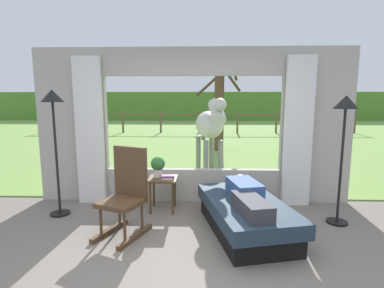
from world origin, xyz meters
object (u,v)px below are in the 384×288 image
Objects in this scene: reclining_person at (246,194)px; book_stack at (168,177)px; recliner_sofa at (245,215)px; potted_plant at (158,165)px; floor_lamp_right at (345,121)px; horse at (210,126)px; pasture_tree at (220,108)px; side_table at (163,184)px; rocking_chair at (126,192)px; floor_lamp_left at (53,115)px.

reclining_person reaches higher than book_stack.
potted_plant is (-1.25, 0.76, 0.48)m from recliner_sofa.
floor_lamp_right is (2.59, -0.46, 0.73)m from potted_plant.
horse is 0.56× the size of pasture_tree.
side_table is at bearing -102.26° from pasture_tree.
side_table is at bearing -36.87° from potted_plant.
horse is (-1.73, 2.46, -0.28)m from floor_lamp_right.
potted_plant is at bearing 94.17° from rocking_chair.
potted_plant is at bearing 145.10° from book_stack.
horse is at bearing 69.20° from side_table.
pasture_tree is at bearing 77.14° from recliner_sofa.
rocking_chair reaches higher than reclining_person.
rocking_chair is 0.63× the size of floor_lamp_right.
reclining_person is 0.81× the size of floor_lamp_right.
book_stack is 2.59m from floor_lamp_right.
pasture_tree is at bearing 76.81° from potted_plant.
pasture_tree is (1.27, 5.43, 0.76)m from potted_plant.
side_table is 2.52× the size of book_stack.
potted_plant is 1.55× the size of book_stack.
potted_plant is 0.18× the size of horse.
recliner_sofa is at bearing -9.97° from floor_lamp_left.
recliner_sofa is 6.32m from pasture_tree.
recliner_sofa is 3.57× the size of side_table.
horse reaches higher than rocking_chair.
reclining_person is 2.75× the size of side_table.
recliner_sofa is 0.31m from reclining_person.
reclining_person reaches higher than recliner_sofa.
book_stack is 2.30m from horse.
side_table is at bearing 136.49° from recliner_sofa.
side_table is 0.16× the size of pasture_tree.
recliner_sofa is at bearing 26.07° from rocking_chair.
floor_lamp_left reaches higher than side_table.
horse is at bearing -96.86° from pasture_tree.
side_table is 2.31m from horse.
recliner_sofa is 1.57m from rocking_chair.
rocking_chair is (-1.54, -0.10, 0.33)m from recliner_sofa.
pasture_tree is at bearing 77.14° from reclining_person.
side_table is at bearing 146.92° from book_stack.
floor_lamp_left is 4.04m from floor_lamp_right.
potted_plant is 0.18× the size of floor_lamp_right.
reclining_person is 0.44× the size of pasture_tree.
recliner_sofa is at bearing -30.65° from book_stack.
book_stack reaches higher than recliner_sofa.
side_table is 1.63× the size of potted_plant.
book_stack is at bearing 80.86° from rocking_chair.
floor_lamp_right is (2.51, -0.40, 1.01)m from side_table.
side_table is at bearing 170.88° from floor_lamp_right.
book_stack is at bearing 136.68° from recliner_sofa.
reclining_person is 6.91× the size of book_stack.
potted_plant is at bearing 134.47° from reclining_person.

